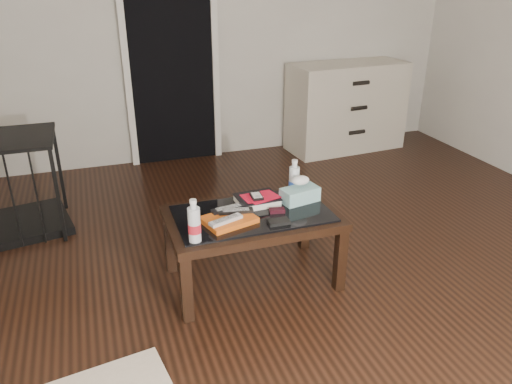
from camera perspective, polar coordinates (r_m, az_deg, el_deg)
ground at (r=3.14m, az=6.99°, el=-10.32°), size 5.00×5.00×0.00m
room_shell at (r=2.60m, az=8.90°, el=20.58°), size 5.00×5.00×5.00m
doorway at (r=4.90m, az=-9.69°, el=15.09°), size 0.90×0.08×2.07m
coffee_table at (r=2.96m, az=-0.41°, el=-3.51°), size 1.00×0.60×0.46m
dresser at (r=5.37m, az=10.26°, el=9.56°), size 1.24×0.59×0.90m
magazines at (r=2.82m, az=-3.13°, el=-3.16°), size 0.33×0.28×0.03m
remote_silver at (r=2.76m, az=-3.47°, el=-3.20°), size 0.21×0.11×0.02m
remote_black_front at (r=2.86m, az=-2.32°, el=-2.17°), size 0.21×0.08×0.02m
remote_black_back at (r=2.89m, az=-3.19°, el=-1.89°), size 0.21×0.08×0.02m
textbook at (r=3.03m, az=0.13°, el=-0.92°), size 0.26×0.21×0.05m
dvd_mailers at (r=3.02m, az=0.25°, el=-0.51°), size 0.20×0.15×0.01m
ipod at (r=3.00m, az=0.06°, el=-0.47°), size 0.07×0.11×0.02m
flip_phone at (r=2.93m, az=2.42°, el=-2.13°), size 0.10×0.06×0.02m
wallet at (r=2.81m, az=2.60°, el=-3.41°), size 0.12×0.07×0.02m
water_bottle_left at (r=2.60m, az=-7.09°, el=-3.26°), size 0.08×0.08×0.24m
water_bottle_right at (r=3.11m, az=4.39°, el=1.63°), size 0.08×0.08×0.24m
tissue_box at (r=3.06m, az=5.04°, el=-0.31°), size 0.25×0.16×0.09m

